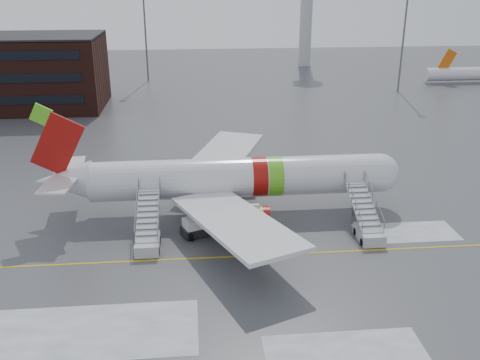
{
  "coord_description": "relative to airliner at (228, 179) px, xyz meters",
  "views": [
    {
      "loc": [
        1.0,
        -39.68,
        21.79
      ],
      "look_at": [
        5.32,
        6.14,
        4.0
      ],
      "focal_mm": 40.0,
      "sensor_mm": 36.0,
      "label": 1
    }
  ],
  "objects": [
    {
      "name": "airstair_aft",
      "position": [
        -7.37,
        -6.54,
        -2.35
      ],
      "size": [
        2.05,
        7.7,
        3.48
      ],
      "color": "#AEB0B6",
      "rests_on": "ground"
    },
    {
      "name": "pushback_tug",
      "position": [
        -3.24,
        -4.97,
        -2.68
      ],
      "size": [
        3.29,
        2.92,
        1.67
      ],
      "color": "black",
      "rests_on": "ground"
    },
    {
      "name": "light_mast_far_ne",
      "position": [
        37.63,
        53.86,
        10.42
      ],
      "size": [
        1.2,
        1.2,
        24.25
      ],
      "color": "#595B60",
      "rests_on": "ground"
    },
    {
      "name": "ground",
      "position": [
        -4.37,
        -8.14,
        -3.42
      ],
      "size": [
        260.0,
        260.0,
        0.0
      ],
      "primitive_type": "plane",
      "color": "#494C4F",
      "rests_on": "ground"
    },
    {
      "name": "light_mast_far_n",
      "position": [
        -12.37,
        69.86,
        10.42
      ],
      "size": [
        1.2,
        1.2,
        24.25
      ],
      "color": "#595B60",
      "rests_on": "ground"
    },
    {
      "name": "airstair_fwd",
      "position": [
        11.8,
        -6.54,
        -2.35
      ],
      "size": [
        2.05,
        7.7,
        3.48
      ],
      "color": "#B2B5B9",
      "rests_on": "ground"
    },
    {
      "name": "airliner",
      "position": [
        0.0,
        0.0,
        0.0
      ],
      "size": [
        35.03,
        32.97,
        11.18
      ],
      "color": "silver",
      "rests_on": "ground"
    }
  ]
}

